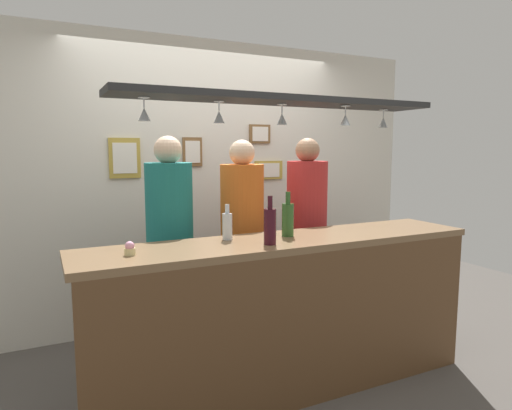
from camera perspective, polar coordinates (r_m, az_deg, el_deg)
name	(u,v)px	position (r m, az deg, el deg)	size (l,w,h in m)	color
ground_plane	(262,365)	(3.56, 0.75, -19.78)	(8.00, 8.00, 0.00)	#4C4742
back_wall	(209,183)	(4.20, -5.99, 2.84)	(4.40, 0.06, 2.60)	silver
bar_counter	(298,295)	(2.88, 5.38, -11.44)	(2.70, 0.55, 1.03)	brown
overhead_glass_rack	(283,100)	(2.93, 3.52, 13.28)	(2.20, 0.36, 0.04)	black
hanging_wineglass_far_left	(144,113)	(2.64, -14.14, 11.31)	(0.07, 0.07, 0.13)	silver
hanging_wineglass_left	(219,116)	(2.78, -4.76, 11.28)	(0.07, 0.07, 0.13)	silver
hanging_wineglass_center_left	(282,118)	(2.96, 3.35, 11.04)	(0.07, 0.07, 0.13)	silver
hanging_wineglass_center	(345,119)	(3.11, 11.38, 10.73)	(0.07, 0.07, 0.13)	silver
hanging_wineglass_center_right	(383,122)	(3.48, 15.99, 10.20)	(0.07, 0.07, 0.13)	silver
person_left_teal_shirt	(170,230)	(3.30, -10.99, -3.12)	(0.34, 0.34, 1.71)	#2D334C
person_middle_orange_shirt	(242,226)	(3.50, -1.78, -2.66)	(0.34, 0.34, 1.69)	#2D334C
person_right_red_shirt	(307,219)	(3.77, 6.50, -1.78)	(0.34, 0.34, 1.71)	#2D334C
bottle_champagne_green	(288,219)	(2.98, 4.10, -1.76)	(0.08, 0.08, 0.30)	#2D5623
bottle_soda_clear	(227,225)	(2.87, -3.70, -2.63)	(0.06, 0.06, 0.23)	silver
bottle_wine_dark_red	(270,225)	(2.72, 1.81, -2.63)	(0.08, 0.08, 0.30)	#380F19
cupcake	(130,249)	(2.56, -15.87, -5.42)	(0.06, 0.06, 0.08)	beige
picture_frame_crest	(192,152)	(4.09, -8.16, 6.76)	(0.18, 0.02, 0.26)	brown
picture_frame_upper_small	(260,134)	(4.35, 0.50, 9.09)	(0.22, 0.02, 0.18)	brown
picture_frame_lower_pair	(269,170)	(4.40, 1.64, 4.50)	(0.30, 0.02, 0.18)	#B29338
picture_frame_caricature	(125,158)	(3.95, -16.48, 5.79)	(0.26, 0.02, 0.34)	#B29338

